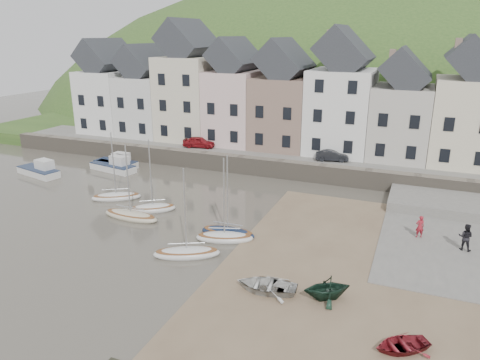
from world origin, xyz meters
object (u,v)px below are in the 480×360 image
at_px(rowboat_white, 266,285).
at_px(person_dark, 466,237).
at_px(person_red, 420,227).
at_px(car_right, 332,156).
at_px(sailboat_0, 116,196).
at_px(rowboat_green, 327,288).
at_px(rowboat_red, 402,345).
at_px(car_left, 199,142).

height_order(rowboat_white, person_dark, person_dark).
distance_m(person_red, car_right, 15.60).
distance_m(sailboat_0, car_right, 21.79).
bearing_deg(rowboat_green, sailboat_0, -145.59).
xyz_separation_m(rowboat_green, rowboat_red, (4.11, -2.91, -0.42)).
distance_m(rowboat_red, car_right, 27.38).
bearing_deg(car_left, person_dark, -126.84).
relative_size(rowboat_red, car_right, 0.79).
relative_size(sailboat_0, person_dark, 3.34).
xyz_separation_m(rowboat_green, car_right, (-4.36, 23.07, 1.39)).
xyz_separation_m(sailboat_0, rowboat_red, (24.82, -11.69, 0.07)).
relative_size(person_red, car_right, 0.49).
relative_size(rowboat_red, person_dark, 1.40).
relative_size(sailboat_0, rowboat_red, 2.38).
xyz_separation_m(rowboat_red, car_left, (-23.82, 25.98, 1.90)).
height_order(sailboat_0, person_red, sailboat_0).
bearing_deg(person_dark, rowboat_green, 62.45).
height_order(rowboat_white, rowboat_red, rowboat_white).
relative_size(sailboat_0, rowboat_green, 2.38).
xyz_separation_m(person_red, car_left, (-24.23, 12.77, 1.29)).
height_order(rowboat_white, person_red, person_red).
bearing_deg(car_left, person_red, -127.73).
height_order(rowboat_red, car_left, car_left).
relative_size(person_red, car_left, 0.44).
relative_size(rowboat_green, rowboat_red, 1.00).
relative_size(sailboat_0, car_left, 1.70).
bearing_deg(car_right, person_dark, -151.57).
bearing_deg(rowboat_green, rowboat_red, 22.14).
bearing_deg(rowboat_green, person_dark, 108.92).
distance_m(rowboat_white, person_red, 13.37).
distance_m(rowboat_red, car_left, 35.30).
relative_size(car_left, car_right, 1.11).
height_order(rowboat_green, car_right, car_right).
bearing_deg(rowboat_white, person_dark, 125.37).
bearing_deg(person_red, car_left, -49.45).
distance_m(rowboat_white, rowboat_red, 7.85).
xyz_separation_m(sailboat_0, car_left, (1.00, 14.29, 1.97)).
bearing_deg(person_red, rowboat_white, 32.21).
distance_m(sailboat_0, rowboat_red, 27.43).
xyz_separation_m(rowboat_white, rowboat_red, (7.47, -2.42, -0.09)).
bearing_deg(car_left, rowboat_green, -149.45).
height_order(person_red, person_dark, person_dark).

